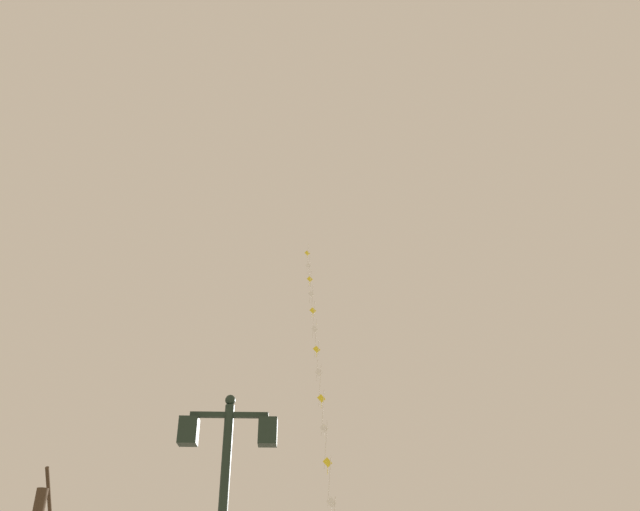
# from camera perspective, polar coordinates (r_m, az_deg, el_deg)

# --- Properties ---
(twin_lantern_lamp_post) EXTENTS (1.46, 0.28, 4.43)m
(twin_lantern_lamp_post) POSITION_cam_1_polar(r_m,az_deg,el_deg) (10.00, -8.38, -19.42)
(twin_lantern_lamp_post) COLOR #1E2D23
(twin_lantern_lamp_post) RESTS_ON ground_plane
(kite_train) EXTENTS (1.16, 17.11, 22.13)m
(kite_train) POSITION_cam_1_polar(r_m,az_deg,el_deg) (30.31, -0.17, -9.63)
(kite_train) COLOR brown
(kite_train) RESTS_ON ground_plane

